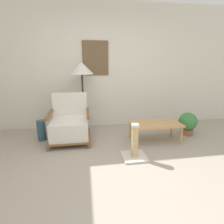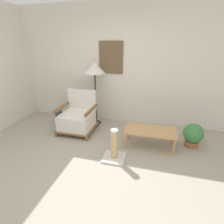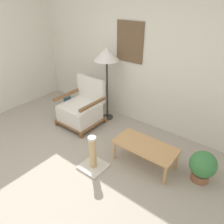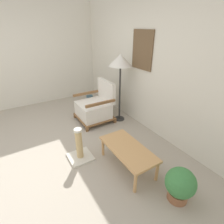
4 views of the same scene
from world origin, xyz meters
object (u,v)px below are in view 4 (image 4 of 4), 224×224
Objects in this scene: floor_lamp at (120,63)px; potted_plant at (180,184)px; scratching_post at (80,149)px; coffee_table at (128,150)px; vase at (90,103)px; armchair at (95,108)px.

floor_lamp is 3.16× the size of potted_plant.
coffee_table is at bearing 44.28° from scratching_post.
potted_plant is at bearing -3.27° from vase.
potted_plant is at bearing 29.15° from scratching_post.
potted_plant is at bearing -1.06° from armchair.
floor_lamp is (0.26, 0.49, 0.99)m from armchair.
armchair is 1.32m from scratching_post.
vase is (-0.55, 0.12, -0.12)m from armchair.
coffee_table is at bearing -165.36° from potted_plant.
armchair is 1.90× the size of potted_plant.
coffee_table is at bearing -28.89° from floor_lamp.
coffee_table is 0.80m from scratching_post.
armchair is at bearing -118.25° from floor_lamp.
armchair is 2.39m from potted_plant.
potted_plant is (2.39, -0.04, -0.06)m from armchair.
vase is at bearing 149.83° from scratching_post.
floor_lamp is 1.87m from scratching_post.
armchair reaches higher than vase.
coffee_table is (1.34, -0.74, -0.99)m from floor_lamp.
scratching_post is (-1.35, -0.75, -0.07)m from potted_plant.
potted_plant is at bearing -14.02° from floor_lamp.
armchair is 0.60× the size of floor_lamp.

